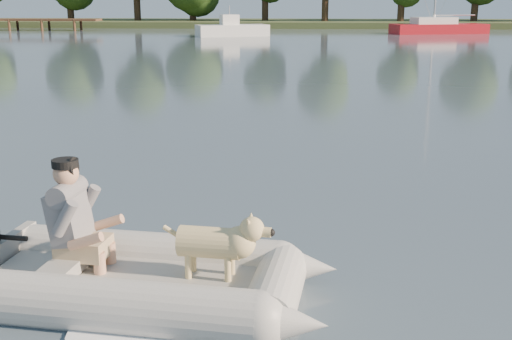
# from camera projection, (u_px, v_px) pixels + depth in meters

# --- Properties ---
(water) EXTENTS (160.00, 160.00, 0.00)m
(water) POSITION_uv_depth(u_px,v_px,m) (214.00, 274.00, 7.10)
(water) COLOR slate
(water) RESTS_ON ground
(shore_bank) EXTENTS (160.00, 12.00, 0.70)m
(shore_bank) POSITION_uv_depth(u_px,v_px,m) (288.00, 24.00, 66.77)
(shore_bank) COLOR #47512D
(shore_bank) RESTS_ON water
(dock) EXTENTS (18.00, 2.00, 1.04)m
(dock) POSITION_uv_depth(u_px,v_px,m) (3.00, 24.00, 58.61)
(dock) COLOR #4C331E
(dock) RESTS_ON water
(dinghy) EXTENTS (5.26, 3.82, 1.49)m
(dinghy) POSITION_uv_depth(u_px,v_px,m) (140.00, 237.00, 6.40)
(dinghy) COLOR #A6A6A1
(dinghy) RESTS_ON water
(man) EXTENTS (0.86, 0.76, 1.16)m
(man) POSITION_uv_depth(u_px,v_px,m) (71.00, 213.00, 6.53)
(man) COLOR slate
(man) RESTS_ON dinghy
(dog) EXTENTS (1.04, 0.47, 0.67)m
(dog) POSITION_uv_depth(u_px,v_px,m) (210.00, 248.00, 6.36)
(dog) COLOR tan
(dog) RESTS_ON dinghy
(motorboat) EXTENTS (6.12, 4.12, 2.41)m
(motorboat) POSITION_uv_depth(u_px,v_px,m) (232.00, 22.00, 49.61)
(motorboat) COLOR white
(motorboat) RESTS_ON water
(sailboat) EXTENTS (8.28, 4.33, 10.91)m
(sailboat) POSITION_uv_depth(u_px,v_px,m) (438.00, 28.00, 53.33)
(sailboat) COLOR #A4121B
(sailboat) RESTS_ON water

